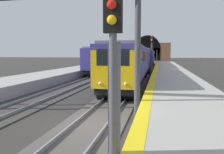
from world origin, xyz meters
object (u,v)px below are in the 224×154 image
Objects in this scene: railway_signal_mid at (152,54)px; railway_signal_far at (157,55)px; overhead_signal_gantry at (49,12)px; train_main_approaching at (144,58)px; railway_signal_near at (113,80)px; train_adjacent_platform at (119,58)px.

railway_signal_mid reaches higher than railway_signal_far.
overhead_signal_gantry is (-67.41, 4.46, 2.59)m from railway_signal_far.
overhead_signal_gantry reaches higher than train_main_approaching.
railway_signal_near is (-37.85, -1.88, 0.31)m from train_main_approaching.
railway_signal_near is at bearing 0.00° from railway_signal_mid.
railway_signal_near is at bearing 2.24° from train_main_approaching.
railway_signal_near is 0.47× the size of overhead_signal_gantry.
railway_signal_mid is 1.21× the size of railway_signal_far.
railway_signal_far is (73.40, -0.00, 0.00)m from railway_signal_near.
train_main_approaching is 6.41× the size of overhead_signal_gantry.
railway_signal_near is at bearing 0.00° from railway_signal_far.
train_adjacent_platform is at bearing 4.17° from overhead_signal_gantry.
railway_signal_far reaches higher than train_adjacent_platform.
train_main_approaching is at bearing -122.35° from train_adjacent_platform.
train_adjacent_platform is 41.93m from railway_signal_near.
railway_signal_far reaches higher than railway_signal_near.
railway_signal_mid is (-14.36, -1.88, 0.79)m from train_main_approaching.
train_main_approaching is 11.15× the size of railway_signal_mid.
railway_signal_far is at bearing -180.00° from railway_signal_near.
overhead_signal_gantry is (-31.86, 2.58, 2.90)m from train_main_approaching.
train_main_approaching is 35.60m from railway_signal_far.
overhead_signal_gantry is at bearing -143.35° from railway_signal_near.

